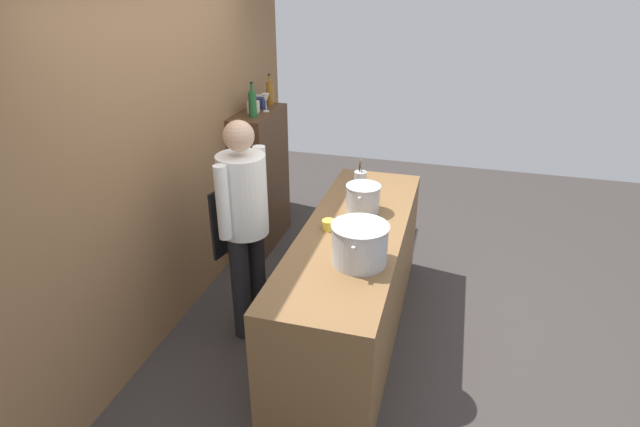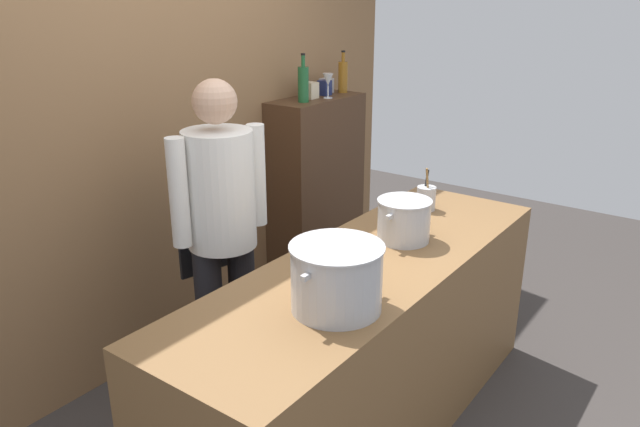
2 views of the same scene
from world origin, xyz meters
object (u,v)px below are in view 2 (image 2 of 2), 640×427
at_px(stockpot_small, 404,220).
at_px(utensil_crock, 426,198).
at_px(wine_glass_wide, 328,81).
at_px(spice_tin_navy, 325,88).
at_px(wine_bottle_green, 303,83).
at_px(wine_bottle_amber, 343,76).
at_px(stockpot_large, 337,278).
at_px(chef, 221,221).
at_px(spice_tin_cream, 310,90).
at_px(butter_jar, 330,249).
at_px(spice_tin_silver, 327,86).

distance_m(stockpot_small, utensil_crock, 0.48).
relative_size(wine_glass_wide, spice_tin_navy, 1.62).
bearing_deg(wine_bottle_green, wine_bottle_amber, 2.54).
bearing_deg(utensil_crock, wine_glass_wide, 64.90).
bearing_deg(wine_bottle_amber, stockpot_large, -146.21).
distance_m(wine_bottle_green, wine_glass_wide, 0.22).
bearing_deg(chef, wine_glass_wide, -153.47).
height_order(wine_bottle_green, spice_tin_cream, wine_bottle_green).
xyz_separation_m(butter_jar, spice_tin_silver, (1.48, 1.09, 0.47)).
relative_size(stockpot_large, utensil_crock, 1.73).
distance_m(chef, stockpot_small, 0.89).
xyz_separation_m(wine_bottle_amber, wine_bottle_green, (-0.49, -0.02, 0.01)).
distance_m(stockpot_small, wine_glass_wide, 1.52).
distance_m(utensil_crock, spice_tin_silver, 1.39).
distance_m(stockpot_small, butter_jar, 0.41).
xyz_separation_m(butter_jar, spice_tin_cream, (1.22, 1.04, 0.47)).
bearing_deg(wine_glass_wide, spice_tin_cream, 128.77).
relative_size(stockpot_large, stockpot_small, 1.28).
height_order(stockpot_large, wine_glass_wide, wine_glass_wide).
relative_size(butter_jar, wine_bottle_amber, 0.32).
bearing_deg(spice_tin_navy, stockpot_small, -130.20).
distance_m(wine_glass_wide, spice_tin_silver, 0.24).
xyz_separation_m(stockpot_large, stockpot_small, (0.75, 0.13, -0.03)).
bearing_deg(spice_tin_silver, wine_bottle_green, -165.53).
distance_m(wine_glass_wide, spice_tin_cream, 0.14).
height_order(chef, utensil_crock, chef).
relative_size(chef, utensil_crock, 6.91).
bearing_deg(spice_tin_navy, chef, -163.44).
bearing_deg(wine_bottle_amber, wine_bottle_green, -177.46).
bearing_deg(butter_jar, chef, 98.60).
bearing_deg(spice_tin_navy, wine_glass_wide, -133.82).
distance_m(spice_tin_cream, spice_tin_navy, 0.17).
bearing_deg(spice_tin_silver, spice_tin_cream, -169.26).
xyz_separation_m(stockpot_small, utensil_crock, (0.46, 0.11, -0.03)).
bearing_deg(butter_jar, utensil_crock, -3.84).
xyz_separation_m(wine_bottle_green, spice_tin_silver, (0.40, 0.10, -0.07)).
bearing_deg(butter_jar, wine_bottle_amber, 32.70).
distance_m(butter_jar, wine_glass_wide, 1.69).
relative_size(butter_jar, wine_bottle_green, 0.30).
bearing_deg(utensil_crock, spice_tin_silver, 60.29).
distance_m(wine_bottle_green, spice_tin_silver, 0.42).
bearing_deg(wine_glass_wide, stockpot_large, -143.51).
bearing_deg(chef, spice_tin_cream, -148.91).
height_order(stockpot_large, utensil_crock, stockpot_large).
bearing_deg(spice_tin_silver, butter_jar, -143.71).
distance_m(wine_bottle_green, spice_tin_cream, 0.17).
distance_m(utensil_crock, butter_jar, 0.83).
bearing_deg(wine_bottle_green, stockpot_small, -121.65).
relative_size(stockpot_large, spice_tin_navy, 4.07).
relative_size(utensil_crock, spice_tin_navy, 2.36).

